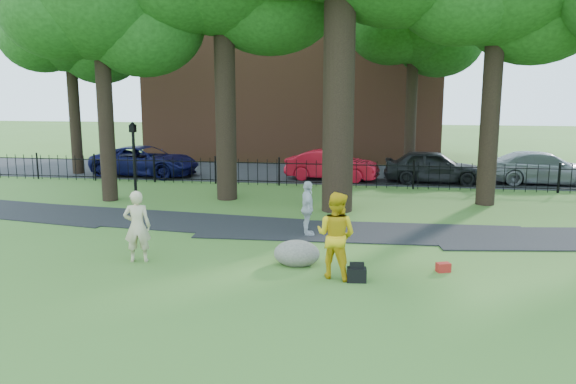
% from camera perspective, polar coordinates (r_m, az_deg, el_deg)
% --- Properties ---
extents(ground, '(120.00, 120.00, 0.00)m').
position_cam_1_polar(ground, '(13.68, 2.83, -8.01)').
color(ground, '#406021').
rests_on(ground, ground).
extents(footpath, '(36.07, 3.85, 0.03)m').
position_cam_1_polar(footpath, '(17.36, 7.54, -4.11)').
color(footpath, black).
rests_on(footpath, ground).
extents(street, '(80.00, 7.00, 0.02)m').
position_cam_1_polar(street, '(29.26, 6.26, 1.81)').
color(street, black).
rests_on(street, ground).
extents(iron_fence, '(44.00, 0.04, 1.20)m').
position_cam_1_polar(iron_fence, '(25.22, 5.82, 1.83)').
color(iron_fence, black).
rests_on(iron_fence, ground).
extents(brick_building, '(18.00, 8.00, 12.00)m').
position_cam_1_polar(brick_building, '(37.34, 0.78, 12.93)').
color(brick_building, brown).
rests_on(brick_building, ground).
extents(woman, '(0.76, 0.61, 1.83)m').
position_cam_1_polar(woman, '(14.65, -15.07, -3.39)').
color(woman, '#CCB48C').
rests_on(woman, ground).
extents(man, '(1.19, 1.07, 2.02)m').
position_cam_1_polar(man, '(12.99, 4.89, -4.39)').
color(man, gold).
rests_on(man, ground).
extents(pedestrian, '(0.60, 1.03, 1.65)m').
position_cam_1_polar(pedestrian, '(16.70, 2.00, -1.69)').
color(pedestrian, silver).
rests_on(pedestrian, ground).
extents(boulder, '(1.20, 0.93, 0.68)m').
position_cam_1_polar(boulder, '(14.06, 0.90, -6.04)').
color(boulder, slate).
rests_on(boulder, ground).
extents(lamppost, '(0.32, 0.32, 3.21)m').
position_cam_1_polar(lamppost, '(20.81, -15.32, 2.42)').
color(lamppost, black).
rests_on(lamppost, ground).
extents(backpack, '(0.46, 0.31, 0.33)m').
position_cam_1_polar(backpack, '(12.98, 6.99, -8.34)').
color(backpack, black).
rests_on(backpack, ground).
extents(red_bag, '(0.37, 0.31, 0.22)m').
position_cam_1_polar(red_bag, '(14.07, 15.49, -7.39)').
color(red_bag, maroon).
rests_on(red_bag, ground).
extents(red_sedan, '(4.58, 2.15, 1.45)m').
position_cam_1_polar(red_sedan, '(27.18, 4.50, 2.73)').
color(red_sedan, red).
rests_on(red_sedan, ground).
extents(navy_van, '(5.67, 3.09, 1.51)m').
position_cam_1_polar(navy_van, '(29.38, -14.28, 3.07)').
color(navy_van, '#0B0C37').
rests_on(navy_van, ground).
extents(grey_car, '(4.59, 1.99, 1.54)m').
position_cam_1_polar(grey_car, '(27.19, 14.54, 2.54)').
color(grey_car, black).
rests_on(grey_car, ground).
extents(silver_car, '(5.14, 2.09, 1.49)m').
position_cam_1_polar(silver_car, '(28.53, 24.48, 2.24)').
color(silver_car, gray).
rests_on(silver_car, ground).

